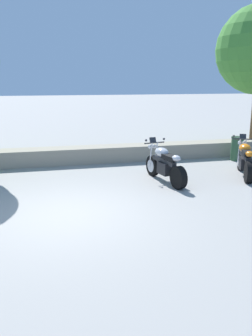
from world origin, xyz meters
TOP-DOWN VIEW (x-y plane):
  - ground_plane at (0.00, 0.00)m, footprint 120.00×120.00m
  - stone_wall at (0.00, 4.80)m, footprint 36.00×0.80m
  - motorcycle_silver_centre at (2.92, 1.90)m, footprint 0.79×2.05m
  - motorcycle_orange_far_right at (5.49, 1.91)m, footprint 1.04×1.96m
  - trash_bin at (6.39, 3.86)m, footprint 0.46×0.46m

SIDE VIEW (x-z plane):
  - ground_plane at x=0.00m, z-range 0.00..0.00m
  - stone_wall at x=0.00m, z-range 0.00..0.55m
  - trash_bin at x=6.39m, z-range 0.00..0.86m
  - motorcycle_silver_centre at x=2.92m, z-range -0.10..1.07m
  - motorcycle_orange_far_right at x=5.49m, z-range -0.10..1.07m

